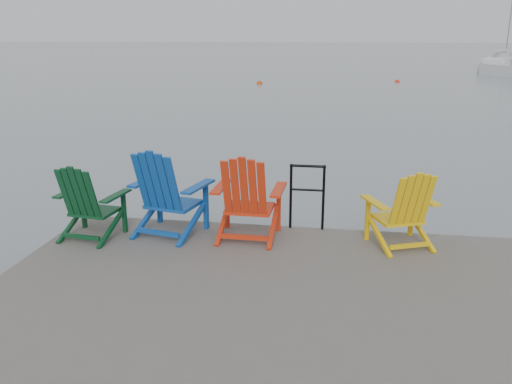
# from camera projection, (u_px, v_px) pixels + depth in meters

# --- Properties ---
(ground) EXTENTS (400.00, 400.00, 0.00)m
(ground) POSITION_uv_depth(u_px,v_px,m) (262.00, 361.00, 5.29)
(ground) COLOR slate
(ground) RESTS_ON ground
(dock) EXTENTS (6.00, 5.00, 1.40)m
(dock) POSITION_uv_depth(u_px,v_px,m) (262.00, 329.00, 5.19)
(dock) COLOR #2C2A27
(dock) RESTS_ON ground
(handrail) EXTENTS (0.48, 0.04, 0.90)m
(handrail) POSITION_uv_depth(u_px,v_px,m) (307.00, 191.00, 7.28)
(handrail) COLOR black
(handrail) RESTS_ON dock
(chair_green) EXTENTS (0.87, 0.82, 1.00)m
(chair_green) POSITION_uv_depth(u_px,v_px,m) (88.00, 201.00, 6.95)
(chair_green) COLOR #0A391B
(chair_green) RESTS_ON dock
(chair_blue) EXTENTS (1.06, 1.01, 1.17)m
(chair_blue) POSITION_uv_depth(u_px,v_px,m) (167.00, 192.00, 7.05)
(chair_blue) COLOR #0E4295
(chair_blue) RESTS_ON dock
(chair_red) EXTENTS (0.91, 0.84, 1.13)m
(chair_red) POSITION_uv_depth(u_px,v_px,m) (247.00, 197.00, 6.91)
(chair_red) COLOR red
(chair_red) RESTS_ON dock
(chair_yellow) EXTENTS (0.97, 0.93, 1.00)m
(chair_yellow) POSITION_uv_depth(u_px,v_px,m) (403.00, 208.00, 6.66)
(chair_yellow) COLOR #E7B40C
(chair_yellow) RESTS_ON dock
(sailboat_mid) EXTENTS (6.08, 8.80, 12.03)m
(sailboat_mid) POSITION_uv_depth(u_px,v_px,m) (504.00, 61.00, 55.24)
(sailboat_mid) COLOR silver
(sailboat_mid) RESTS_ON ground
(buoy_b) EXTENTS (0.39, 0.39, 0.39)m
(buoy_b) POSITION_uv_depth(u_px,v_px,m) (260.00, 84.00, 34.33)
(buoy_b) COLOR #BD3A0B
(buoy_b) RESTS_ON ground
(buoy_d) EXTENTS (0.33, 0.33, 0.33)m
(buoy_d) POSITION_uv_depth(u_px,v_px,m) (397.00, 82.00, 35.66)
(buoy_d) COLOR red
(buoy_d) RESTS_ON ground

